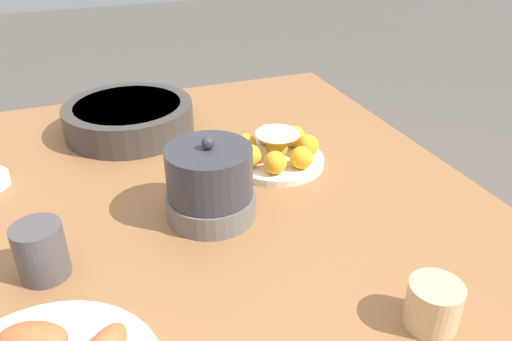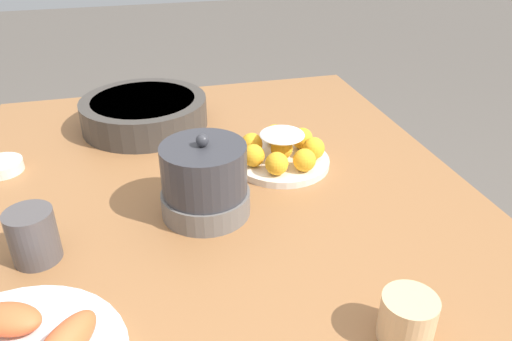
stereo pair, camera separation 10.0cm
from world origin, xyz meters
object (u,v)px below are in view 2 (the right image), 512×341
(dining_table, at_px, (228,248))
(cake_plate, at_px, (282,153))
(cup_near, at_px, (407,318))
(warming_pot, at_px, (205,181))
(cup_far, at_px, (33,236))
(serving_bowl, at_px, (144,112))
(sauce_bowl, at_px, (1,166))

(dining_table, xyz_separation_m, cake_plate, (0.16, -0.16, 0.12))
(cake_plate, distance_m, cup_near, 0.53)
(warming_pot, bearing_deg, cup_near, -150.00)
(cake_plate, bearing_deg, cup_near, -177.83)
(dining_table, height_order, cup_far, cup_far)
(cup_near, distance_m, cup_far, 0.61)
(cup_far, bearing_deg, cup_near, -120.92)
(serving_bowl, xyz_separation_m, sauce_bowl, (-0.17, 0.33, -0.03))
(dining_table, bearing_deg, cake_plate, -45.24)
(serving_bowl, xyz_separation_m, warming_pot, (-0.44, -0.09, 0.03))
(cake_plate, relative_size, serving_bowl, 0.67)
(warming_pot, bearing_deg, sauce_bowl, 56.62)
(sauce_bowl, xyz_separation_m, cup_near, (-0.65, -0.63, 0.02))
(dining_table, relative_size, serving_bowl, 4.41)
(cup_far, bearing_deg, sauce_bowl, 18.44)
(serving_bowl, relative_size, sauce_bowl, 3.55)
(serving_bowl, distance_m, cup_far, 0.55)
(dining_table, bearing_deg, warming_pot, 68.55)
(cake_plate, distance_m, serving_bowl, 0.41)
(serving_bowl, height_order, cup_far, cup_far)
(cake_plate, xyz_separation_m, sauce_bowl, (0.13, 0.61, -0.02))
(cup_near, height_order, cup_far, cup_far)
(serving_bowl, height_order, cup_near, serving_bowl)
(cup_near, xyz_separation_m, warming_pot, (0.38, 0.22, 0.03))
(dining_table, relative_size, cake_plate, 6.58)
(cake_plate, xyz_separation_m, serving_bowl, (0.29, 0.29, 0.01))
(sauce_bowl, relative_size, warming_pot, 0.54)
(cup_far, height_order, warming_pot, warming_pot)
(cup_far, relative_size, warming_pot, 0.55)
(serving_bowl, xyz_separation_m, cup_far, (-0.51, 0.21, 0.01))
(cake_plate, xyz_separation_m, warming_pot, (-0.15, 0.20, 0.04))
(cake_plate, height_order, serving_bowl, cake_plate)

